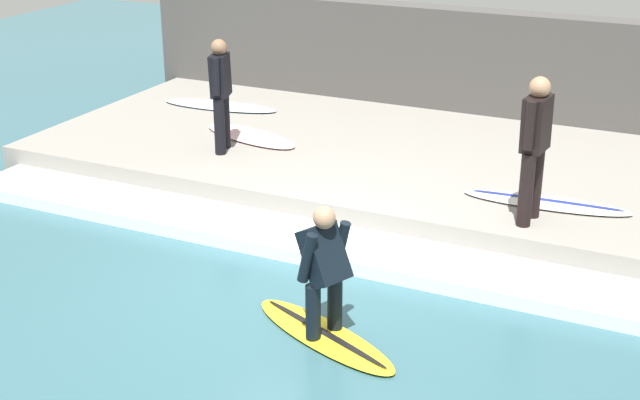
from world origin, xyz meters
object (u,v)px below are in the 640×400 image
(surfboard_waiting_near, at_px, (546,202))
(surfboard_spare, at_px, (220,105))
(surfer_riding, at_px, (324,265))
(surfer_waiting_far, at_px, (221,89))
(surfboard_waiting_far, at_px, (250,136))
(surfer_waiting_near, at_px, (535,142))
(surfboard_riding, at_px, (324,335))

(surfboard_waiting_near, distance_m, surfboard_spare, 6.00)
(surfer_riding, height_order, surfer_waiting_far, surfer_waiting_far)
(surfboard_waiting_far, height_order, surfboard_spare, same)
(surfer_riding, relative_size, surfer_waiting_near, 0.77)
(surfer_waiting_far, bearing_deg, surfer_riding, -137.28)
(surfboard_waiting_far, bearing_deg, surfboard_spare, 46.16)
(surfboard_waiting_near, xyz_separation_m, surfboard_waiting_far, (0.77, 4.45, -0.00))
(surfboard_riding, bearing_deg, surfboard_spare, 39.39)
(surfer_waiting_near, bearing_deg, surfboard_waiting_far, 72.90)
(surfer_waiting_far, height_order, surfboard_spare, surfer_waiting_far)
(surfboard_spare, bearing_deg, surfboard_waiting_near, -108.96)
(surfer_waiting_far, distance_m, surfboard_spare, 2.36)
(surfer_waiting_near, distance_m, surfer_waiting_far, 4.46)
(surfer_riding, height_order, surfboard_waiting_far, surfer_riding)
(surfboard_riding, distance_m, surfer_waiting_far, 4.78)
(surfboard_riding, distance_m, surfboard_waiting_near, 3.60)
(surfer_riding, distance_m, surfboard_spare, 6.81)
(surfer_riding, distance_m, surfboard_waiting_far, 5.12)
(surfboard_waiting_near, bearing_deg, surfboard_waiting_far, 80.20)
(surfboard_riding, height_order, surfer_riding, surfer_riding)
(surfboard_spare, bearing_deg, surfboard_waiting_far, -133.84)
(surfer_waiting_near, relative_size, surfboard_waiting_near, 0.84)
(surfboard_riding, height_order, surfboard_waiting_near, surfboard_waiting_near)
(surfer_waiting_near, xyz_separation_m, surfboard_waiting_near, (0.57, -0.09, -0.91))
(surfer_waiting_far, relative_size, surfboard_waiting_far, 0.86)
(surfboard_riding, xyz_separation_m, surfboard_spare, (5.26, 4.31, 0.38))
(surfer_waiting_far, bearing_deg, surfboard_waiting_far, -4.57)
(surfer_waiting_near, xyz_separation_m, surfboard_waiting_far, (1.34, 4.36, -0.91))
(surfer_waiting_near, distance_m, surfboard_waiting_far, 4.65)
(surfboard_riding, xyz_separation_m, surfer_waiting_far, (3.40, 3.14, 1.23))
(surfboard_spare, bearing_deg, surfer_waiting_near, -114.30)
(surfer_waiting_near, height_order, surfboard_spare, surfer_waiting_near)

